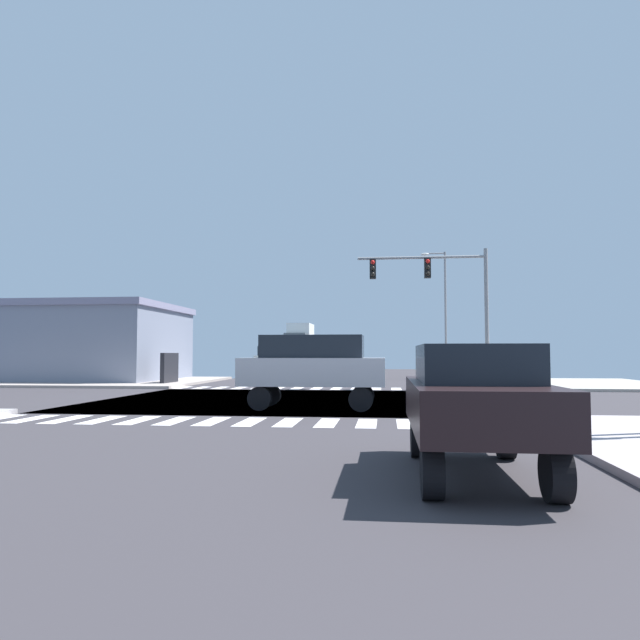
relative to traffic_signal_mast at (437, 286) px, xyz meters
The scene contains 12 objects.
ground 11.27m from the traffic_signal_mast, 129.37° to the right, with size 90.00×90.00×0.05m.
sidewalk_corner_ne 9.43m from the traffic_signal_mast, 32.70° to the left, with size 12.00×12.00×0.14m.
sidewalk_corner_nw 20.46m from the traffic_signal_mast, 167.52° to the left, with size 12.00×12.00×0.14m.
crosswalk_near 17.20m from the traffic_signal_mast, 113.67° to the right, with size 13.50×2.00×0.01m.
crosswalk_far 8.40m from the traffic_signal_mast, behind, with size 13.50×2.00×0.01m.
traffic_signal_mast is the anchor object (origin of this frame).
street_lamp 12.09m from the traffic_signal_mast, 83.30° to the left, with size 1.78×0.32×8.99m.
bank_building 23.33m from the traffic_signal_mast, 165.94° to the left, with size 14.32×9.67×4.89m.
box_truck_farside_1 31.31m from the traffic_signal_mast, 111.30° to the left, with size 2.40×7.20×4.85m.
suv_leading_1 19.05m from the traffic_signal_mast, 127.38° to the left, with size 1.96×4.60×2.34m.
sedan_trailing_4 21.59m from the traffic_signal_mast, 93.61° to the right, with size 1.80×4.30×1.88m.
suv_outer_2 12.83m from the traffic_signal_mast, 113.69° to the right, with size 4.60×1.96×2.34m.
Camera 1 is at (3.73, -22.11, 1.75)m, focal length 32.77 mm.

